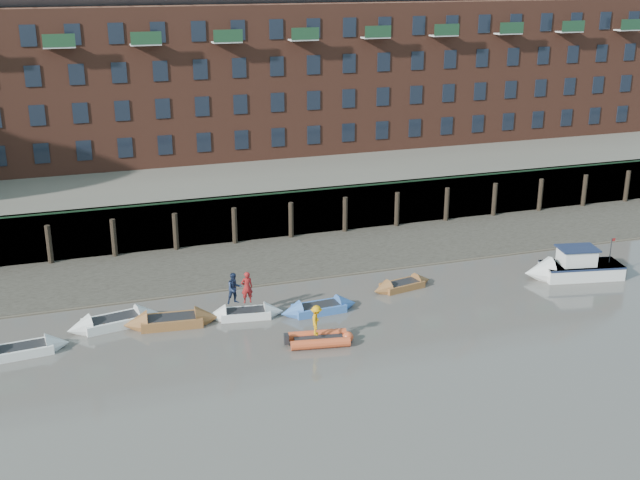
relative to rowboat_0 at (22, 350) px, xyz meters
name	(u,v)px	position (x,y,z in m)	size (l,w,h in m)	color
ground	(387,392)	(15.57, -9.10, -0.23)	(220.00, 220.00, 0.00)	#58534D
foreshore	(278,259)	(15.57, 8.90, -0.23)	(110.00, 8.00, 0.50)	#3D382F
mud_band	(293,278)	(15.57, 5.50, -0.23)	(110.00, 1.60, 0.10)	#4C4336
river_wall	(261,217)	(15.57, 13.28, 1.36)	(110.00, 1.23, 3.30)	#2D2A26
bank_terrace	(220,171)	(15.57, 26.90, 1.37)	(110.00, 28.00, 3.20)	#5E594D
apartment_terrace	(212,33)	(15.57, 27.89, 12.59)	(80.60, 15.56, 20.98)	brown
rowboat_0	(22,350)	(0.00, 0.00, 0.00)	(4.62, 1.73, 1.31)	silver
rowboat_1	(114,322)	(4.59, 1.89, 0.02)	(5.13, 2.33, 1.44)	silver
rowboat_2	(172,321)	(7.49, 0.99, 0.02)	(5.11, 1.93, 1.45)	brown
rowboat_3	(245,314)	(11.43, 0.78, -0.02)	(4.31, 1.80, 1.21)	silver
rowboat_4	(319,308)	(15.45, 0.15, -0.01)	(4.47, 1.50, 1.28)	#3A69B6
rowboat_5	(402,285)	(21.18, 1.79, -0.03)	(4.12, 1.92, 1.15)	brown
rib_tender	(322,339)	(14.36, -3.53, 0.01)	(3.35, 1.99, 0.57)	#CD4C25
motor_launch	(566,268)	(31.33, 0.18, 0.40)	(6.26, 3.04, 2.48)	silver
person_rower_a	(247,287)	(11.59, 0.86, 1.47)	(0.65, 0.42, 1.77)	maroon
person_rower_b	(234,288)	(10.92, 0.98, 1.45)	(0.85, 0.66, 1.74)	#19233F
person_rib_crew	(316,320)	(14.09, -3.51, 1.08)	(1.01, 0.58, 1.56)	orange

